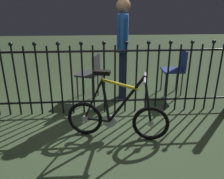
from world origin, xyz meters
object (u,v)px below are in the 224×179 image
object	(u,v)px
bicycle	(117,116)
chair_navy	(177,67)
chair_charcoal	(91,72)
person_visitor	(123,41)

from	to	relation	value
bicycle	chair_navy	xyz separation A→B (m)	(1.27, 1.49, 0.22)
bicycle	chair_navy	world-z (taller)	bicycle
bicycle	chair_charcoal	size ratio (longest dim) A/B	1.59
chair_navy	person_visitor	world-z (taller)	person_visitor
bicycle	person_visitor	distance (m)	1.54
bicycle	chair_charcoal	distance (m)	1.40
bicycle	person_visitor	xyz separation A→B (m)	(0.21, 1.33, 0.74)
chair_navy	person_visitor	xyz separation A→B (m)	(-1.06, -0.16, 0.53)
chair_charcoal	person_visitor	bearing A→B (deg)	-0.98
bicycle	person_visitor	size ratio (longest dim) A/B	0.75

